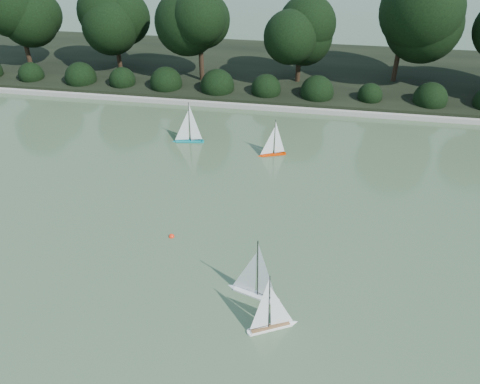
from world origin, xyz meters
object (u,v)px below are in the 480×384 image
(sailboat_white_b, at_px, (275,320))
(race_buoy, at_px, (172,237))
(sailboat_white_a, at_px, (252,285))
(sailboat_teal, at_px, (187,135))
(sailboat_orange, at_px, (271,150))

(sailboat_white_b, height_order, race_buoy, sailboat_white_b)
(sailboat_white_a, bearing_deg, sailboat_white_b, -55.19)
(sailboat_white_a, xyz_separation_m, sailboat_teal, (-3.14, 6.55, -0.03))
(sailboat_teal, height_order, race_buoy, sailboat_teal)
(sailboat_white_b, distance_m, race_buoy, 3.71)
(sailboat_white_b, relative_size, sailboat_orange, 1.13)
(sailboat_orange, distance_m, race_buoy, 4.93)
(race_buoy, bearing_deg, sailboat_white_b, -40.60)
(sailboat_white_b, height_order, sailboat_orange, sailboat_white_b)
(sailboat_orange, bearing_deg, race_buoy, -114.05)
(sailboat_white_b, xyz_separation_m, sailboat_orange, (-0.80, 6.91, -0.02))
(sailboat_white_a, height_order, race_buoy, sailboat_white_a)
(sailboat_white_a, relative_size, sailboat_teal, 1.11)
(sailboat_white_b, distance_m, sailboat_orange, 6.96)
(sailboat_white_a, distance_m, sailboat_orange, 6.10)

